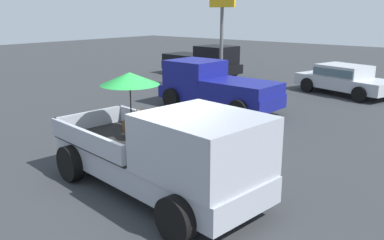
{
  "coord_description": "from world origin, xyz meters",
  "views": [
    {
      "loc": [
        5.62,
        -5.57,
        3.67
      ],
      "look_at": [
        -0.46,
        1.78,
        1.1
      ],
      "focal_mm": 37.96,
      "sensor_mm": 36.0,
      "label": 1
    }
  ],
  "objects_px": {
    "parked_sedan_near": "(344,78)",
    "motel_sign": "(222,18)",
    "pickup_truck_main": "(168,151)",
    "pickup_truck_red": "(203,61)",
    "pickup_truck_far": "(215,86)"
  },
  "relations": [
    {
      "from": "parked_sedan_near",
      "to": "motel_sign",
      "type": "bearing_deg",
      "value": -139.43
    },
    {
      "from": "parked_sedan_near",
      "to": "pickup_truck_main",
      "type": "bearing_deg",
      "value": -69.93
    },
    {
      "from": "pickup_truck_red",
      "to": "pickup_truck_far",
      "type": "height_order",
      "value": "same"
    },
    {
      "from": "parked_sedan_near",
      "to": "pickup_truck_far",
      "type": "bearing_deg",
      "value": -100.18
    },
    {
      "from": "pickup_truck_far",
      "to": "pickup_truck_red",
      "type": "bearing_deg",
      "value": -46.66
    },
    {
      "from": "parked_sedan_near",
      "to": "motel_sign",
      "type": "height_order",
      "value": "motel_sign"
    },
    {
      "from": "pickup_truck_main",
      "to": "pickup_truck_far",
      "type": "relative_size",
      "value": 1.07
    },
    {
      "from": "pickup_truck_main",
      "to": "motel_sign",
      "type": "relative_size",
      "value": 1.1
    },
    {
      "from": "pickup_truck_main",
      "to": "pickup_truck_far",
      "type": "distance_m",
      "value": 7.87
    },
    {
      "from": "pickup_truck_main",
      "to": "motel_sign",
      "type": "height_order",
      "value": "motel_sign"
    },
    {
      "from": "parked_sedan_near",
      "to": "motel_sign",
      "type": "distance_m",
      "value": 6.21
    },
    {
      "from": "motel_sign",
      "to": "pickup_truck_far",
      "type": "bearing_deg",
      "value": -57.66
    },
    {
      "from": "motel_sign",
      "to": "pickup_truck_main",
      "type": "bearing_deg",
      "value": -59.28
    },
    {
      "from": "pickup_truck_main",
      "to": "pickup_truck_far",
      "type": "bearing_deg",
      "value": 126.04
    },
    {
      "from": "pickup_truck_main",
      "to": "parked_sedan_near",
      "type": "xyz_separation_m",
      "value": [
        -1.08,
        12.8,
        -0.24
      ]
    }
  ]
}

